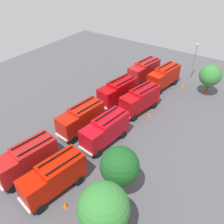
% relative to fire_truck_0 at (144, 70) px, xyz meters
% --- Properties ---
extents(ground_plane, '(64.98, 64.98, 0.00)m').
position_rel_fire_truck_0_xyz_m(ground_plane, '(13.95, 2.17, -2.15)').
color(ground_plane, '#4C4C51').
extents(fire_truck_0, '(7.48, 3.62, 3.88)m').
position_rel_fire_truck_0_xyz_m(fire_truck_0, '(0.00, 0.00, 0.00)').
color(fire_truck_0, '#AA1416').
rests_on(fire_truck_0, ground).
extents(fire_truck_1, '(7.51, 3.73, 3.88)m').
position_rel_fire_truck_0_xyz_m(fire_truck_1, '(9.42, 0.16, 0.00)').
color(fire_truck_1, '#AE0509').
rests_on(fire_truck_1, ground).
extents(fire_truck_2, '(7.44, 3.46, 3.88)m').
position_rel_fire_truck_0_xyz_m(fire_truck_2, '(18.42, 0.03, 0.00)').
color(fire_truck_2, '#B21608').
rests_on(fire_truck_2, ground).
extents(fire_truck_3, '(7.51, 3.71, 3.88)m').
position_rel_fire_truck_0_xyz_m(fire_truck_3, '(27.80, 0.02, 0.00)').
color(fire_truck_3, '#A91615').
rests_on(fire_truck_3, ground).
extents(fire_truck_4, '(7.50, 3.68, 3.88)m').
position_rel_fire_truck_0_xyz_m(fire_truck_4, '(0.28, 4.18, 0.00)').
color(fire_truck_4, '#BB1405').
rests_on(fire_truck_4, ground).
extents(fire_truck_5, '(7.53, 3.85, 3.88)m').
position_rel_fire_truck_0_xyz_m(fire_truck_5, '(9.47, 4.39, 0.00)').
color(fire_truck_5, '#A9080D').
rests_on(fire_truck_5, ground).
extents(fire_truck_6, '(7.45, 3.47, 3.88)m').
position_rel_fire_truck_0_xyz_m(fire_truck_6, '(18.59, 4.29, 0.00)').
color(fire_truck_6, '#B70915').
rests_on(fire_truck_6, ground).
extents(fire_truck_7, '(7.52, 3.77, 3.88)m').
position_rel_fire_truck_0_xyz_m(fire_truck_7, '(27.89, 4.35, 0.00)').
color(fire_truck_7, '#BA1203').
rests_on(fire_truck_7, ground).
extents(firefighter_0, '(0.48, 0.40, 1.84)m').
position_rel_fire_truck_0_xyz_m(firefighter_0, '(-4.22, 3.11, -1.11)').
color(firefighter_0, black).
rests_on(firefighter_0, ground).
extents(firefighter_1, '(0.45, 0.48, 1.68)m').
position_rel_fire_truck_0_xyz_m(firefighter_1, '(-4.13, -2.66, -1.21)').
color(firefighter_1, black).
rests_on(firefighter_1, ground).
extents(tree_0, '(3.63, 3.63, 5.62)m').
position_rel_fire_truck_0_xyz_m(tree_0, '(-1.33, 11.64, 1.63)').
color(tree_0, brown).
rests_on(tree_0, ground).
extents(tree_1, '(3.97, 3.97, 6.16)m').
position_rel_fire_truck_0_xyz_m(tree_1, '(24.34, 10.21, 1.99)').
color(tree_1, brown).
rests_on(tree_1, ground).
extents(tree_2, '(4.37, 4.37, 6.78)m').
position_rel_fire_truck_0_xyz_m(tree_2, '(29.15, 11.77, 2.41)').
color(tree_2, brown).
rests_on(tree_2, ground).
extents(traffic_cone_0, '(0.47, 0.47, 0.67)m').
position_rel_fire_truck_0_xyz_m(traffic_cone_0, '(9.92, 6.42, -1.82)').
color(traffic_cone_0, '#F2600C').
rests_on(traffic_cone_0, ground).
extents(traffic_cone_1, '(0.50, 0.50, 0.71)m').
position_rel_fire_truck_0_xyz_m(traffic_cone_1, '(28.84, 6.63, -1.80)').
color(traffic_cone_1, '#F2600C').
rests_on(traffic_cone_1, ground).
extents(traffic_cone_2, '(0.52, 0.52, 0.74)m').
position_rel_fire_truck_0_xyz_m(traffic_cone_2, '(-1.90, 7.27, -1.78)').
color(traffic_cone_2, '#F2600C').
rests_on(traffic_cone_2, ground).
extents(lamppost, '(0.36, 0.36, 6.91)m').
position_rel_fire_truck_0_xyz_m(lamppost, '(-6.51, 7.16, 1.88)').
color(lamppost, slate).
rests_on(lamppost, ground).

